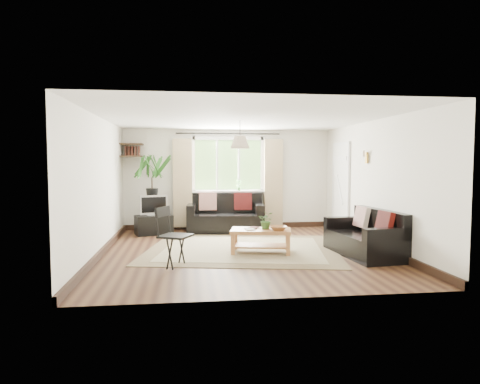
{
  "coord_description": "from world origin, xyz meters",
  "views": [
    {
      "loc": [
        -1.01,
        -7.62,
        1.62
      ],
      "look_at": [
        0.0,
        0.4,
        1.05
      ],
      "focal_mm": 32.0,
      "sensor_mm": 36.0,
      "label": 1
    }
  ],
  "objects": [
    {
      "name": "wall_left",
      "position": [
        -2.5,
        0.0,
        1.2
      ],
      "size": [
        0.02,
        5.5,
        2.4
      ],
      "primitive_type": "cube",
      "color": "silver",
      "rests_on": "floor"
    },
    {
      "name": "door",
      "position": [
        2.47,
        1.7,
        1.0
      ],
      "size": [
        0.06,
        0.96,
        2.06
      ],
      "primitive_type": "cube",
      "color": "silver",
      "rests_on": "wall_right"
    },
    {
      "name": "book_a",
      "position": [
        0.01,
        -0.26,
        0.44
      ],
      "size": [
        0.18,
        0.23,
        0.02
      ],
      "primitive_type": "imported",
      "rotation": [
        0.0,
        0.0,
        0.1
      ],
      "color": "silver",
      "rests_on": "coffee_table"
    },
    {
      "name": "sill_plant",
      "position": [
        0.25,
        2.63,
        1.06
      ],
      "size": [
        0.14,
        0.1,
        0.27
      ],
      "primitive_type": "imported",
      "color": "#2D6023",
      "rests_on": "window"
    },
    {
      "name": "pendant_lamp",
      "position": [
        0.0,
        0.4,
        2.05
      ],
      "size": [
        0.36,
        0.36,
        0.54
      ],
      "primitive_type": null,
      "color": "beige",
      "rests_on": "ceiling"
    },
    {
      "name": "wall_sconce",
      "position": [
        2.43,
        0.3,
        1.74
      ],
      "size": [
        0.12,
        0.12,
        0.28
      ],
      "primitive_type": null,
      "color": "beige",
      "rests_on": "wall_right"
    },
    {
      "name": "wall_front",
      "position": [
        0.0,
        -2.75,
        1.2
      ],
      "size": [
        5.0,
        0.02,
        2.4
      ],
      "primitive_type": "cube",
      "color": "silver",
      "rests_on": "floor"
    },
    {
      "name": "ceiling",
      "position": [
        0.0,
        0.0,
        2.4
      ],
      "size": [
        5.5,
        5.5,
        0.0
      ],
      "primitive_type": "plane",
      "rotation": [
        3.14,
        0.0,
        0.0
      ],
      "color": "white",
      "rests_on": "floor"
    },
    {
      "name": "sofa_right",
      "position": [
        2.04,
        -0.62,
        0.38
      ],
      "size": [
        1.68,
        0.96,
        0.75
      ],
      "primitive_type": null,
      "rotation": [
        0.0,
        0.0,
        -1.47
      ],
      "color": "black",
      "rests_on": "floor"
    },
    {
      "name": "rug",
      "position": [
        0.02,
        0.17,
        0.01
      ],
      "size": [
        3.94,
        3.54,
        0.02
      ],
      "primitive_type": "cube",
      "rotation": [
        0.0,
        0.0,
        -0.19
      ],
      "color": "beige",
      "rests_on": "floor"
    },
    {
      "name": "palm_stand",
      "position": [
        -1.79,
        2.34,
        0.9
      ],
      "size": [
        0.77,
        0.77,
        1.79
      ],
      "primitive_type": null,
      "rotation": [
        0.0,
        0.0,
        -0.11
      ],
      "color": "black",
      "rests_on": "floor"
    },
    {
      "name": "bowl",
      "position": [
        0.57,
        -0.38,
        0.47
      ],
      "size": [
        0.32,
        0.32,
        0.08
      ],
      "primitive_type": "imported",
      "rotation": [
        0.0,
        0.0,
        -0.05
      ],
      "color": "#996034",
      "rests_on": "coffee_table"
    },
    {
      "name": "window",
      "position": [
        0.0,
        2.71,
        1.55
      ],
      "size": [
        2.5,
        0.16,
        2.16
      ],
      "primitive_type": null,
      "color": "white",
      "rests_on": "wall_back"
    },
    {
      "name": "table_plant",
      "position": [
        0.4,
        -0.2,
        0.58
      ],
      "size": [
        0.33,
        0.31,
        0.31
      ],
      "primitive_type": "imported",
      "rotation": [
        0.0,
        0.0,
        -0.28
      ],
      "color": "#335A24",
      "rests_on": "coffee_table"
    },
    {
      "name": "floor",
      "position": [
        0.0,
        0.0,
        0.0
      ],
      "size": [
        5.5,
        5.5,
        0.0
      ],
      "primitive_type": "plane",
      "color": "black",
      "rests_on": "ground"
    },
    {
      "name": "coffee_table",
      "position": [
        0.3,
        -0.22,
        0.22
      ],
      "size": [
        1.15,
        0.78,
        0.43
      ],
      "primitive_type": null,
      "rotation": [
        0.0,
        0.0,
        -0.21
      ],
      "color": "#915C2F",
      "rests_on": "floor"
    },
    {
      "name": "tv",
      "position": [
        -1.74,
        2.04,
        0.66
      ],
      "size": [
        0.64,
        0.38,
        0.47
      ],
      "primitive_type": null,
      "rotation": [
        0.0,
        0.0,
        0.31
      ],
      "color": "#A5A5AA",
      "rests_on": "tv_stand"
    },
    {
      "name": "book_b",
      "position": [
        0.11,
        -0.07,
        0.44
      ],
      "size": [
        0.24,
        0.26,
        0.02
      ],
      "primitive_type": "imported",
      "rotation": [
        0.0,
        0.0,
        -0.55
      ],
      "color": "#512420",
      "rests_on": "coffee_table"
    },
    {
      "name": "wall_right",
      "position": [
        2.5,
        0.0,
        1.2
      ],
      "size": [
        0.02,
        5.5,
        2.4
      ],
      "primitive_type": "cube",
      "color": "silver",
      "rests_on": "floor"
    },
    {
      "name": "tv_stand",
      "position": [
        -1.74,
        2.04,
        0.21
      ],
      "size": [
        0.89,
        0.67,
        0.43
      ],
      "primitive_type": "cube",
      "rotation": [
        0.0,
        0.0,
        0.31
      ],
      "color": "black",
      "rests_on": "floor"
    },
    {
      "name": "folding_chair",
      "position": [
        -1.18,
        -1.03,
        0.46
      ],
      "size": [
        0.64,
        0.64,
        0.92
      ],
      "primitive_type": null,
      "rotation": [
        0.0,
        0.0,
        1.11
      ],
      "color": "black",
      "rests_on": "floor"
    },
    {
      "name": "corner_shelf",
      "position": [
        -2.25,
        2.5,
        1.89
      ],
      "size": [
        0.5,
        0.5,
        0.34
      ],
      "primitive_type": null,
      "color": "black",
      "rests_on": "wall_back"
    },
    {
      "name": "sofa_back",
      "position": [
        -0.11,
        2.25,
        0.41
      ],
      "size": [
        1.83,
        1.02,
        0.83
      ],
      "primitive_type": null,
      "rotation": [
        0.0,
        0.0,
        -0.08
      ],
      "color": "black",
      "rests_on": "floor"
    },
    {
      "name": "wall_back",
      "position": [
        0.0,
        2.75,
        1.2
      ],
      "size": [
        5.0,
        0.02,
        2.4
      ],
      "primitive_type": "cube",
      "color": "silver",
      "rests_on": "floor"
    }
  ]
}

